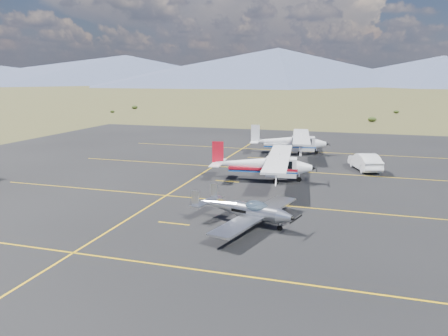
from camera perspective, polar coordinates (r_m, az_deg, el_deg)
The scene contains 6 objects.
ground at distance 28.41m, azimuth 1.87°, elevation -5.63°, with size 1600.00×1600.00×0.00m, color #383D1C.
apron at distance 34.95m, azimuth 4.89°, elevation -2.29°, with size 72.00×72.00×0.02m, color black.
aircraft_low_wing at distance 25.71m, azimuth 3.02°, elevation -5.49°, with size 6.22×8.50×1.85m.
aircraft_cessna at distance 36.32m, azimuth 5.17°, elevation 0.53°, with size 7.61×12.61×3.18m.
aircraft_plain at distance 49.16m, azimuth 8.58°, elevation 3.45°, with size 7.61×12.59×3.17m.
sedan at distance 42.38m, azimuth 17.94°, elevation 0.81°, with size 1.69×4.83×1.59m, color white.
Camera 1 is at (7.07, -26.13, 8.60)m, focal length 35.00 mm.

